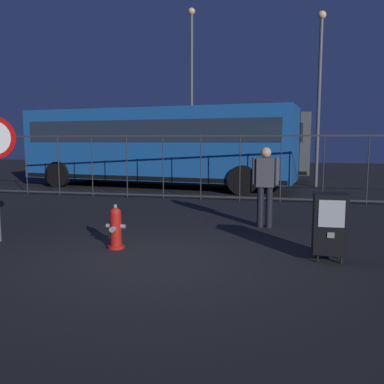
% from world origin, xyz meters
% --- Properties ---
extents(ground_plane, '(60.00, 60.00, 0.00)m').
position_xyz_m(ground_plane, '(0.00, 0.00, 0.00)').
color(ground_plane, black).
extents(fire_hydrant, '(0.33, 0.31, 0.75)m').
position_xyz_m(fire_hydrant, '(-0.85, 0.49, 0.35)').
color(fire_hydrant, red).
rests_on(fire_hydrant, ground_plane).
extents(newspaper_box_primary, '(0.48, 0.42, 1.02)m').
position_xyz_m(newspaper_box_primary, '(2.56, 0.51, 0.57)').
color(newspaper_box_primary, black).
rests_on(newspaper_box_primary, ground_plane).
extents(pedestrian, '(0.55, 0.22, 1.67)m').
position_xyz_m(pedestrian, '(1.51, 2.76, 0.95)').
color(pedestrian, black).
rests_on(pedestrian, ground_plane).
extents(fence_barrier, '(18.03, 0.04, 2.00)m').
position_xyz_m(fence_barrier, '(0.00, 6.54, 1.02)').
color(fence_barrier, '#2D2D33').
rests_on(fence_barrier, ground_plane).
extents(bus_near, '(10.73, 3.79, 3.00)m').
position_xyz_m(bus_near, '(-2.93, 9.54, 1.71)').
color(bus_near, '#19519E').
rests_on(bus_near, ground_plane).
extents(bus_far, '(10.61, 3.21, 3.00)m').
position_xyz_m(bus_far, '(-2.23, 13.50, 1.71)').
color(bus_far, '#4C5156').
rests_on(bus_far, ground_plane).
extents(street_light_near_left, '(0.32, 0.32, 7.74)m').
position_xyz_m(street_light_near_left, '(-2.33, 13.08, 4.44)').
color(street_light_near_left, '#4C4F54').
rests_on(street_light_near_left, ground_plane).
extents(street_light_near_right, '(0.32, 0.32, 6.69)m').
position_xyz_m(street_light_near_right, '(3.15, 11.15, 3.90)').
color(street_light_near_right, '#4C4F54').
rests_on(street_light_near_right, ground_plane).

